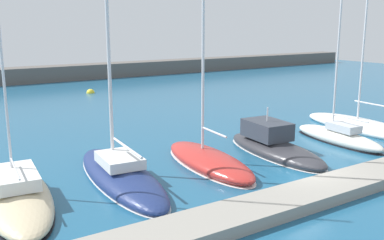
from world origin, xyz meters
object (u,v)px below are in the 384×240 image
object	(u,v)px
sailboat_ivory_fifth	(338,136)
sailboat_red_third	(209,159)
sailboat_white_sixth	(362,126)
sailboat_sand_nearest	(15,193)
sailboat_navy_second	(121,174)
mooring_buoy_yellow	(91,93)
motorboat_charcoal_fourth	(274,146)

from	to	relation	value
sailboat_ivory_fifth	sailboat_red_third	bearing A→B (deg)	90.18
sailboat_white_sixth	sailboat_sand_nearest	bearing A→B (deg)	93.80
sailboat_navy_second	mooring_buoy_yellow	xyz separation A→B (m)	(8.40, 26.92, -0.32)
motorboat_charcoal_fourth	sailboat_white_sixth	distance (m)	9.47
motorboat_charcoal_fourth	sailboat_ivory_fifth	xyz separation A→B (m)	(5.12, -0.44, -0.00)
sailboat_navy_second	sailboat_red_third	bearing A→B (deg)	-90.98
motorboat_charcoal_fourth	mooring_buoy_yellow	xyz separation A→B (m)	(-0.90, 27.59, -0.42)
sailboat_red_third	sailboat_white_sixth	size ratio (longest dim) A/B	1.01
mooring_buoy_yellow	motorboat_charcoal_fourth	bearing A→B (deg)	-88.13
sailboat_sand_nearest	mooring_buoy_yellow	xyz separation A→B (m)	(13.18, 26.73, -0.30)
sailboat_sand_nearest	sailboat_ivory_fifth	distance (m)	19.25
sailboat_sand_nearest	sailboat_red_third	bearing A→B (deg)	-88.81
sailboat_ivory_fifth	sailboat_white_sixth	xyz separation A→B (m)	(4.30, 1.41, -0.16)
sailboat_red_third	sailboat_white_sixth	distance (m)	13.92
sailboat_sand_nearest	sailboat_white_sixth	size ratio (longest dim) A/B	0.88
sailboat_sand_nearest	sailboat_white_sixth	distance (m)	23.50
sailboat_navy_second	motorboat_charcoal_fourth	bearing A→B (deg)	-89.28
sailboat_red_third	sailboat_ivory_fifth	size ratio (longest dim) A/B	1.25
sailboat_sand_nearest	sailboat_red_third	distance (m)	9.63
sailboat_sand_nearest	motorboat_charcoal_fourth	distance (m)	14.10
sailboat_white_sixth	motorboat_charcoal_fourth	bearing A→B (deg)	99.38
sailboat_sand_nearest	sailboat_navy_second	bearing A→B (deg)	-87.03
mooring_buoy_yellow	sailboat_white_sixth	bearing A→B (deg)	-68.80
motorboat_charcoal_fourth	mooring_buoy_yellow	size ratio (longest dim) A/B	9.23
sailboat_red_third	motorboat_charcoal_fourth	world-z (taller)	sailboat_red_third
mooring_buoy_yellow	sailboat_red_third	bearing A→B (deg)	-97.44
sailboat_navy_second	sailboat_ivory_fifth	size ratio (longest dim) A/B	1.19
sailboat_white_sixth	sailboat_ivory_fifth	bearing A→B (deg)	111.67
motorboat_charcoal_fourth	mooring_buoy_yellow	distance (m)	27.60
sailboat_ivory_fifth	sailboat_white_sixth	distance (m)	4.53
sailboat_sand_nearest	sailboat_navy_second	size ratio (longest dim) A/B	0.91
sailboat_ivory_fifth	mooring_buoy_yellow	size ratio (longest dim) A/B	14.93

